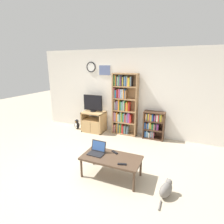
% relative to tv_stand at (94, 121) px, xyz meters
% --- Properties ---
extents(ground_plane, '(18.00, 18.00, 0.00)m').
position_rel_tv_stand_xyz_m(ground_plane, '(0.90, -1.99, -0.33)').
color(ground_plane, '#BCAD93').
extents(wall_back, '(5.77, 0.09, 2.60)m').
position_rel_tv_stand_xyz_m(wall_back, '(0.89, 0.33, 0.97)').
color(wall_back, silver).
rests_on(wall_back, ground_plane).
extents(tv_stand, '(0.71, 0.52, 0.66)m').
position_rel_tv_stand_xyz_m(tv_stand, '(0.00, 0.00, 0.00)').
color(tv_stand, tan).
rests_on(tv_stand, ground_plane).
extents(television, '(0.65, 0.18, 0.54)m').
position_rel_tv_stand_xyz_m(television, '(-0.04, 0.04, 0.60)').
color(television, black).
rests_on(television, tv_stand).
extents(bookshelf_tall, '(0.78, 0.25, 1.90)m').
position_rel_tv_stand_xyz_m(bookshelf_tall, '(0.96, 0.17, 0.60)').
color(bookshelf_tall, '#9E754C').
rests_on(bookshelf_tall, ground_plane).
extents(bookshelf_short, '(0.61, 0.27, 0.83)m').
position_rel_tv_stand_xyz_m(bookshelf_short, '(1.90, 0.16, 0.10)').
color(bookshelf_short, '#472D1E').
rests_on(bookshelf_short, ground_plane).
extents(coffee_table, '(1.14, 0.57, 0.42)m').
position_rel_tv_stand_xyz_m(coffee_table, '(1.49, -2.02, 0.05)').
color(coffee_table, '#4C3828').
rests_on(coffee_table, ground_plane).
extents(laptop, '(0.32, 0.26, 0.24)m').
position_rel_tv_stand_xyz_m(laptop, '(1.17, -1.99, 0.15)').
color(laptop, '#232326').
rests_on(laptop, coffee_table).
extents(remote_near_laptop, '(0.16, 0.12, 0.02)m').
position_rel_tv_stand_xyz_m(remote_near_laptop, '(1.49, -1.84, 0.10)').
color(remote_near_laptop, black).
rests_on(remote_near_laptop, coffee_table).
extents(remote_far_from_laptop, '(0.17, 0.09, 0.02)m').
position_rel_tv_stand_xyz_m(remote_far_from_laptop, '(1.77, -2.19, 0.10)').
color(remote_far_from_laptop, black).
rests_on(remote_far_from_laptop, coffee_table).
extents(cat, '(0.27, 0.54, 0.29)m').
position_rel_tv_stand_xyz_m(cat, '(2.55, -2.16, -0.20)').
color(cat, slate).
rests_on(cat, ground_plane).
extents(penguin_figurine, '(0.18, 0.16, 0.34)m').
position_rel_tv_stand_xyz_m(penguin_figurine, '(-0.64, -0.05, -0.18)').
color(penguin_figurine, black).
rests_on(penguin_figurine, ground_plane).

